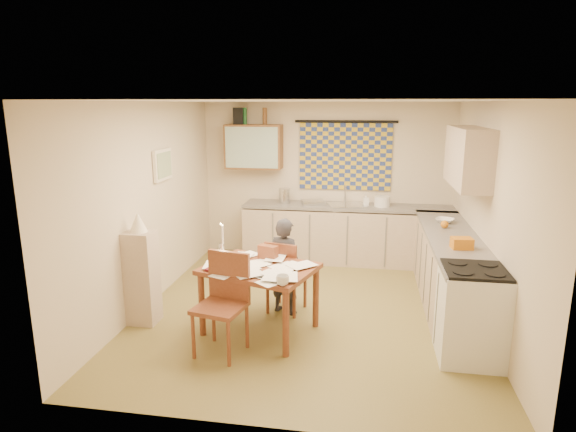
% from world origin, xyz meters
% --- Properties ---
extents(floor, '(4.00, 4.50, 0.02)m').
position_xyz_m(floor, '(0.00, 0.00, -0.01)').
color(floor, olive).
rests_on(floor, ground).
extents(ceiling, '(4.00, 4.50, 0.02)m').
position_xyz_m(ceiling, '(0.00, 0.00, 2.51)').
color(ceiling, white).
rests_on(ceiling, floor).
extents(wall_back, '(4.00, 0.02, 2.50)m').
position_xyz_m(wall_back, '(0.00, 2.26, 1.25)').
color(wall_back, beige).
rests_on(wall_back, floor).
extents(wall_front, '(4.00, 0.02, 2.50)m').
position_xyz_m(wall_front, '(0.00, -2.26, 1.25)').
color(wall_front, beige).
rests_on(wall_front, floor).
extents(wall_left, '(0.02, 4.50, 2.50)m').
position_xyz_m(wall_left, '(-2.01, 0.00, 1.25)').
color(wall_left, beige).
rests_on(wall_left, floor).
extents(wall_right, '(0.02, 4.50, 2.50)m').
position_xyz_m(wall_right, '(2.01, 0.00, 1.25)').
color(wall_right, beige).
rests_on(wall_right, floor).
extents(window_blind, '(1.45, 0.03, 1.05)m').
position_xyz_m(window_blind, '(0.30, 2.22, 1.65)').
color(window_blind, navy).
rests_on(window_blind, wall_back).
extents(curtain_rod, '(1.60, 0.04, 0.04)m').
position_xyz_m(curtain_rod, '(0.30, 2.20, 2.20)').
color(curtain_rod, black).
rests_on(curtain_rod, wall_back).
extents(wall_cabinet, '(0.90, 0.34, 0.70)m').
position_xyz_m(wall_cabinet, '(-1.15, 2.08, 1.80)').
color(wall_cabinet, brown).
rests_on(wall_cabinet, wall_back).
extents(wall_cabinet_glass, '(0.84, 0.02, 0.64)m').
position_xyz_m(wall_cabinet_glass, '(-1.15, 1.91, 1.80)').
color(wall_cabinet_glass, '#99B2A5').
rests_on(wall_cabinet_glass, wall_back).
extents(upper_cabinet_right, '(0.34, 1.30, 0.70)m').
position_xyz_m(upper_cabinet_right, '(1.83, 0.55, 1.85)').
color(upper_cabinet_right, tan).
rests_on(upper_cabinet_right, wall_right).
extents(framed_print, '(0.04, 0.50, 0.40)m').
position_xyz_m(framed_print, '(-1.97, 0.40, 1.70)').
color(framed_print, white).
rests_on(framed_print, wall_left).
extents(print_canvas, '(0.01, 0.42, 0.32)m').
position_xyz_m(print_canvas, '(-1.95, 0.40, 1.70)').
color(print_canvas, beige).
rests_on(print_canvas, wall_left).
extents(counter_back, '(3.30, 0.62, 0.92)m').
position_xyz_m(counter_back, '(0.39, 1.95, 0.45)').
color(counter_back, tan).
rests_on(counter_back, floor).
extents(counter_right, '(0.62, 2.95, 0.92)m').
position_xyz_m(counter_right, '(1.70, 0.32, 0.45)').
color(counter_right, tan).
rests_on(counter_right, floor).
extents(stove, '(0.61, 0.61, 0.94)m').
position_xyz_m(stove, '(1.70, -0.89, 0.47)').
color(stove, white).
rests_on(stove, floor).
extents(sink, '(0.65, 0.58, 0.10)m').
position_xyz_m(sink, '(0.36, 1.95, 0.88)').
color(sink, silver).
rests_on(sink, counter_back).
extents(tap, '(0.03, 0.03, 0.28)m').
position_xyz_m(tap, '(0.32, 2.13, 1.06)').
color(tap, silver).
rests_on(tap, counter_back).
extents(dish_rack, '(0.42, 0.39, 0.06)m').
position_xyz_m(dish_rack, '(-0.18, 1.95, 0.95)').
color(dish_rack, silver).
rests_on(dish_rack, counter_back).
extents(kettle, '(0.20, 0.20, 0.24)m').
position_xyz_m(kettle, '(-0.63, 1.95, 1.04)').
color(kettle, silver).
rests_on(kettle, counter_back).
extents(mixing_bowl, '(0.32, 0.32, 0.16)m').
position_xyz_m(mixing_bowl, '(0.90, 1.95, 1.00)').
color(mixing_bowl, white).
rests_on(mixing_bowl, counter_back).
extents(soap_bottle, '(0.12, 0.12, 0.18)m').
position_xyz_m(soap_bottle, '(0.65, 2.00, 1.01)').
color(soap_bottle, white).
rests_on(soap_bottle, counter_back).
extents(bowl, '(0.41, 0.41, 0.06)m').
position_xyz_m(bowl, '(1.70, 1.03, 0.95)').
color(bowl, white).
rests_on(bowl, counter_right).
extents(orange_bag, '(0.24, 0.19, 0.12)m').
position_xyz_m(orange_bag, '(1.70, -0.17, 0.98)').
color(orange_bag, '#C97113').
rests_on(orange_bag, counter_right).
extents(fruit_orange, '(0.10, 0.10, 0.10)m').
position_xyz_m(fruit_orange, '(1.65, 0.72, 0.97)').
color(fruit_orange, '#C97113').
rests_on(fruit_orange, counter_right).
extents(speaker, '(0.21, 0.24, 0.26)m').
position_xyz_m(speaker, '(-1.40, 2.08, 2.28)').
color(speaker, black).
rests_on(speaker, wall_cabinet).
extents(bottle_green, '(0.08, 0.08, 0.26)m').
position_xyz_m(bottle_green, '(-1.29, 2.08, 2.28)').
color(bottle_green, '#195926').
rests_on(bottle_green, wall_cabinet).
extents(bottle_brown, '(0.09, 0.09, 0.26)m').
position_xyz_m(bottle_brown, '(-0.97, 2.08, 2.28)').
color(bottle_brown, brown).
rests_on(bottle_brown, wall_cabinet).
extents(dining_table, '(1.35, 1.17, 0.75)m').
position_xyz_m(dining_table, '(-0.47, -0.64, 0.38)').
color(dining_table, brown).
rests_on(dining_table, floor).
extents(chair_far, '(0.49, 0.49, 0.90)m').
position_xyz_m(chair_far, '(-0.27, -0.07, 0.28)').
color(chair_far, brown).
rests_on(chair_far, floor).
extents(chair_near, '(0.55, 0.55, 1.02)m').
position_xyz_m(chair_near, '(-0.75, -1.17, 0.31)').
color(chair_near, brown).
rests_on(chair_near, floor).
extents(person, '(0.61, 0.56, 1.17)m').
position_xyz_m(person, '(-0.28, -0.11, 0.59)').
color(person, black).
rests_on(person, floor).
extents(shelf_stand, '(0.32, 0.30, 1.08)m').
position_xyz_m(shelf_stand, '(-1.84, -0.64, 0.54)').
color(shelf_stand, tan).
rests_on(shelf_stand, floor).
extents(lampshade, '(0.20, 0.20, 0.22)m').
position_xyz_m(lampshade, '(-1.84, -0.64, 1.19)').
color(lampshade, white).
rests_on(lampshade, shelf_stand).
extents(letter_rack, '(0.24, 0.17, 0.16)m').
position_xyz_m(letter_rack, '(-0.43, -0.36, 0.83)').
color(letter_rack, brown).
rests_on(letter_rack, dining_table).
extents(mug, '(0.24, 0.24, 0.10)m').
position_xyz_m(mug, '(-0.13, -1.13, 0.80)').
color(mug, white).
rests_on(mug, dining_table).
extents(magazine, '(0.37, 0.39, 0.03)m').
position_xyz_m(magazine, '(-0.98, -0.75, 0.76)').
color(magazine, maroon).
rests_on(magazine, dining_table).
extents(book, '(0.39, 0.39, 0.02)m').
position_xyz_m(book, '(-0.88, -0.62, 0.76)').
color(book, '#C97113').
rests_on(book, dining_table).
extents(orange_box, '(0.14, 0.12, 0.04)m').
position_xyz_m(orange_box, '(-0.83, -0.84, 0.77)').
color(orange_box, '#C97113').
rests_on(orange_box, dining_table).
extents(eyeglasses, '(0.14, 0.07, 0.02)m').
position_xyz_m(eyeglasses, '(-0.39, -0.99, 0.76)').
color(eyeglasses, black).
rests_on(eyeglasses, dining_table).
extents(candle_holder, '(0.08, 0.08, 0.18)m').
position_xyz_m(candle_holder, '(-0.95, -0.43, 0.84)').
color(candle_holder, silver).
rests_on(candle_holder, dining_table).
extents(candle, '(0.03, 0.03, 0.22)m').
position_xyz_m(candle, '(-0.93, -0.45, 1.04)').
color(candle, white).
rests_on(candle, dining_table).
extents(candle_flame, '(0.02, 0.02, 0.02)m').
position_xyz_m(candle_flame, '(-0.94, -0.46, 1.16)').
color(candle_flame, '#FFCC66').
rests_on(candle_flame, dining_table).
extents(papers, '(1.25, 1.14, 0.03)m').
position_xyz_m(papers, '(-0.47, -0.68, 0.77)').
color(papers, white).
rests_on(papers, dining_table).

